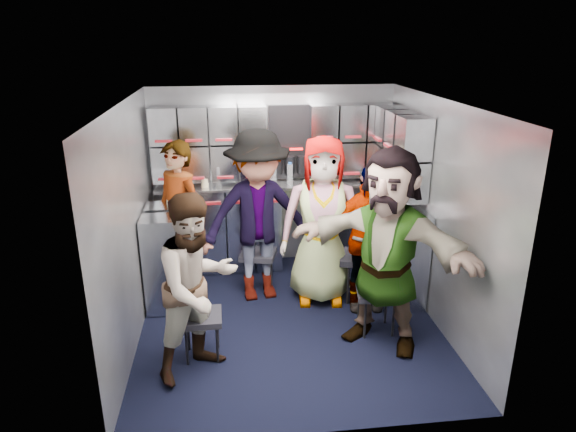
{
  "coord_description": "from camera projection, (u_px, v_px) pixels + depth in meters",
  "views": [
    {
      "loc": [
        -0.53,
        -4.33,
        2.64
      ],
      "look_at": [
        0.04,
        0.35,
        0.96
      ],
      "focal_mm": 32.0,
      "sensor_mm": 36.0,
      "label": 1
    }
  ],
  "objects": [
    {
      "name": "bottle_left",
      "position": [
        218.0,
        177.0,
        5.7
      ],
      "size": [
        0.07,
        0.07,
        0.22
      ],
      "primitive_type": "cylinder",
      "color": "white",
      "rests_on": "counter"
    },
    {
      "name": "wall_right",
      "position": [
        437.0,
        214.0,
        4.8
      ],
      "size": [
        0.04,
        3.0,
        2.1
      ],
      "primitive_type": "cube",
      "color": "#9398A0",
      "rests_on": "ground"
    },
    {
      "name": "cart_bank_back",
      "position": [
        275.0,
        227.0,
        6.04
      ],
      "size": [
        2.68,
        0.38,
        0.99
      ],
      "primitive_type": "cube",
      "color": "#A5ACB6",
      "rests_on": "ground"
    },
    {
      "name": "jump_seat_mid_left",
      "position": [
        258.0,
        256.0,
        5.53
      ],
      "size": [
        0.43,
        0.42,
        0.43
      ],
      "rotation": [
        0.0,
        0.0,
        -0.24
      ],
      "color": "black",
      "rests_on": "ground"
    },
    {
      "name": "attendant_arc_b",
      "position": [
        258.0,
        217.0,
        5.19
      ],
      "size": [
        1.23,
        0.82,
        1.78
      ],
      "primitive_type": "imported",
      "rotation": [
        0.0,
        0.0,
        0.14
      ],
      "color": "black",
      "rests_on": "ground"
    },
    {
      "name": "floor",
      "position": [
        289.0,
        321.0,
        5.0
      ],
      "size": [
        3.0,
        3.0,
        0.0
      ],
      "primitive_type": "plane",
      "color": "black",
      "rests_on": "ground"
    },
    {
      "name": "cup_left",
      "position": [
        205.0,
        183.0,
        5.7
      ],
      "size": [
        0.08,
        0.08,
        0.1
      ],
      "primitive_type": "cylinder",
      "color": "beige",
      "rests_on": "counter"
    },
    {
      "name": "attendant_standing",
      "position": [
        179.0,
        219.0,
        5.32
      ],
      "size": [
        0.7,
        0.7,
        1.65
      ],
      "primitive_type": "imported",
      "rotation": [
        0.0,
        0.0,
        -0.78
      ],
      "color": "black",
      "rests_on": "ground"
    },
    {
      "name": "coffee_niche",
      "position": [
        289.0,
        143.0,
        5.84
      ],
      "size": [
        0.46,
        0.16,
        0.84
      ],
      "primitive_type": null,
      "color": "black",
      "rests_on": "wall_back"
    },
    {
      "name": "ceiling",
      "position": [
        289.0,
        102.0,
        4.29
      ],
      "size": [
        2.8,
        3.0,
        0.02
      ],
      "primitive_type": "cube",
      "color": "silver",
      "rests_on": "wall_back"
    },
    {
      "name": "bottle_mid",
      "position": [
        273.0,
        173.0,
        5.76
      ],
      "size": [
        0.07,
        0.07,
        0.27
      ],
      "primitive_type": "cylinder",
      "color": "white",
      "rests_on": "counter"
    },
    {
      "name": "attendant_arc_d",
      "position": [
        367.0,
        238.0,
        5.04
      ],
      "size": [
        0.9,
        0.43,
        1.49
      ],
      "primitive_type": "imported",
      "rotation": [
        0.0,
        0.0,
        -0.08
      ],
      "color": "black",
      "rests_on": "ground"
    },
    {
      "name": "counter",
      "position": [
        275.0,
        184.0,
        5.86
      ],
      "size": [
        2.68,
        0.42,
        0.03
      ],
      "primitive_type": "cube",
      "color": "#B3B6BB",
      "rests_on": "cart_bank_back"
    },
    {
      "name": "jump_seat_center",
      "position": [
        318.0,
        258.0,
        5.48
      ],
      "size": [
        0.4,
        0.38,
        0.43
      ],
      "rotation": [
        0.0,
        0.0,
        -0.11
      ],
      "color": "black",
      "rests_on": "ground"
    },
    {
      "name": "attendant_arc_a",
      "position": [
        197.0,
        287.0,
        4.03
      ],
      "size": [
        0.94,
        0.91,
        1.53
      ],
      "primitive_type": "imported",
      "rotation": [
        0.0,
        0.0,
        0.66
      ],
      "color": "black",
      "rests_on": "ground"
    },
    {
      "name": "jump_seat_mid_right",
      "position": [
        360.0,
        260.0,
        5.31
      ],
      "size": [
        0.5,
        0.49,
        0.49
      ],
      "rotation": [
        0.0,
        0.0,
        -0.28
      ],
      "color": "black",
      "rests_on": "ground"
    },
    {
      "name": "wall_left",
      "position": [
        130.0,
        226.0,
        4.49
      ],
      "size": [
        0.04,
        3.0,
        2.1
      ],
      "primitive_type": "cube",
      "color": "#9398A0",
      "rests_on": "ground"
    },
    {
      "name": "jump_seat_near_right",
      "position": [
        377.0,
        295.0,
        4.71
      ],
      "size": [
        0.41,
        0.39,
        0.43
      ],
      "rotation": [
        0.0,
        0.0,
        -0.16
      ],
      "color": "black",
      "rests_on": "ground"
    },
    {
      "name": "jump_seat_near_left",
      "position": [
        201.0,
        320.0,
        4.33
      ],
      "size": [
        0.35,
        0.33,
        0.41
      ],
      "rotation": [
        0.0,
        0.0,
        0.02
      ],
      "color": "black",
      "rests_on": "ground"
    },
    {
      "name": "bottle_right",
      "position": [
        290.0,
        174.0,
        5.79
      ],
      "size": [
        0.06,
        0.06,
        0.23
      ],
      "primitive_type": "cylinder",
      "color": "white",
      "rests_on": "counter"
    },
    {
      "name": "wall_back",
      "position": [
        273.0,
        177.0,
        6.05
      ],
      "size": [
        2.8,
        0.04,
        2.1
      ],
      "primitive_type": "cube",
      "color": "#9398A0",
      "rests_on": "ground"
    },
    {
      "name": "locker_bank_back",
      "position": [
        274.0,
        142.0,
        5.76
      ],
      "size": [
        2.68,
        0.28,
        0.82
      ],
      "primitive_type": "cube",
      "color": "#A5ACB6",
      "rests_on": "wall_back"
    },
    {
      "name": "locker_bank_right",
      "position": [
        401.0,
        152.0,
        5.29
      ],
      "size": [
        0.28,
        1.0,
        0.82
      ],
      "primitive_type": "cube",
      "color": "#A5ACB6",
      "rests_on": "wall_right"
    },
    {
      "name": "cart_bank_left",
      "position": [
        166.0,
        257.0,
        5.22
      ],
      "size": [
        0.38,
        0.76,
        0.99
      ],
      "primitive_type": "cube",
      "color": "#A5ACB6",
      "rests_on": "ground"
    },
    {
      "name": "cup_right",
      "position": [
        369.0,
        177.0,
        5.91
      ],
      "size": [
        0.07,
        0.07,
        0.11
      ],
      "primitive_type": "cylinder",
      "color": "beige",
      "rests_on": "counter"
    },
    {
      "name": "attendant_arc_e",
      "position": [
        387.0,
        250.0,
        4.37
      ],
      "size": [
        1.64,
        1.44,
        1.8
      ],
      "primitive_type": "imported",
      "rotation": [
        0.0,
        0.0,
        -0.66
      ],
      "color": "black",
      "rests_on": "ground"
    },
    {
      "name": "attendant_arc_c",
      "position": [
        322.0,
        221.0,
        5.15
      ],
      "size": [
        0.91,
        0.65,
        1.73
      ],
      "primitive_type": "imported",
      "rotation": [
        0.0,
        0.0,
        -0.13
      ],
      "color": "black",
      "rests_on": "ground"
    },
    {
      "name": "red_latch_strip",
      "position": [
        277.0,
        201.0,
        5.72
      ],
      "size": [
        2.6,
        0.02,
        0.03
      ],
      "primitive_type": "cube",
      "color": "#A31A24",
      "rests_on": "cart_bank_back"
    },
    {
      "name": "right_cabinet",
      "position": [
        397.0,
        244.0,
        5.53
      ],
      "size": [
        0.28,
        1.2,
        1.0
      ],
      "primitive_type": "cube",
      "color": "#A5ACB6",
      "rests_on": "ground"
    }
  ]
}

